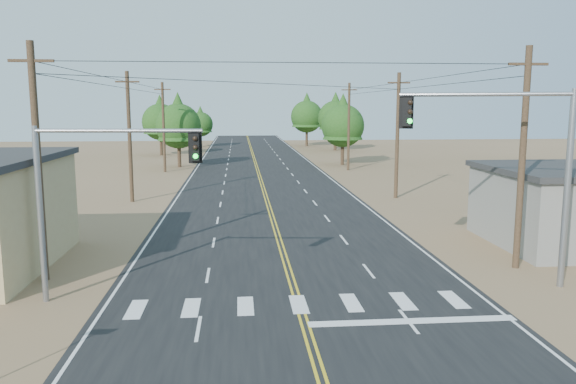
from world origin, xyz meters
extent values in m
cube|color=black|center=(0.00, 30.00, 0.01)|extent=(15.00, 200.00, 0.02)
cylinder|color=#4C3826|center=(-10.50, 12.00, 5.00)|extent=(0.30, 0.30, 10.00)
cube|color=#4C3826|center=(-10.50, 12.00, 9.20)|extent=(1.80, 0.12, 0.12)
cylinder|color=#4C3826|center=(-10.50, 32.00, 5.00)|extent=(0.30, 0.30, 10.00)
cube|color=#4C3826|center=(-10.50, 32.00, 9.20)|extent=(1.80, 0.12, 0.12)
cylinder|color=#4C3826|center=(-10.50, 52.00, 5.00)|extent=(0.30, 0.30, 10.00)
cube|color=#4C3826|center=(-10.50, 52.00, 9.20)|extent=(1.80, 0.12, 0.12)
cylinder|color=#4C3826|center=(10.50, 12.00, 5.00)|extent=(0.30, 0.30, 10.00)
cube|color=#4C3826|center=(10.50, 12.00, 9.20)|extent=(1.80, 0.12, 0.12)
cylinder|color=#4C3826|center=(10.50, 32.00, 5.00)|extent=(0.30, 0.30, 10.00)
cube|color=#4C3826|center=(10.50, 32.00, 9.20)|extent=(1.80, 0.12, 0.12)
cylinder|color=#4C3826|center=(10.50, 52.00, 5.00)|extent=(0.30, 0.30, 10.00)
cube|color=#4C3826|center=(10.50, 52.00, 9.20)|extent=(1.80, 0.12, 0.12)
cylinder|color=gray|center=(-9.58, 9.23, 3.20)|extent=(0.22, 0.22, 6.41)
cylinder|color=gray|center=(-9.58, 9.23, 6.41)|extent=(0.16, 0.16, 0.55)
cylinder|color=gray|center=(-6.53, 8.93, 6.50)|extent=(6.12, 0.74, 0.15)
cube|color=black|center=(-3.76, 8.66, 5.90)|extent=(0.35, 0.30, 1.01)
sphere|color=black|center=(-3.74, 8.49, 6.22)|extent=(0.18, 0.18, 0.18)
sphere|color=black|center=(-3.74, 8.49, 5.90)|extent=(0.18, 0.18, 0.18)
sphere|color=#0CE533|center=(-3.74, 8.49, 5.58)|extent=(0.18, 0.18, 0.18)
cylinder|color=gray|center=(11.00, 9.22, 3.87)|extent=(0.27, 0.27, 7.75)
cylinder|color=gray|center=(11.00, 9.22, 7.75)|extent=(0.20, 0.20, 0.66)
cylinder|color=gray|center=(7.86, 10.47, 7.86)|extent=(6.35, 2.68, 0.18)
cube|color=black|center=(5.02, 11.61, 7.14)|extent=(0.48, 0.45, 1.22)
sphere|color=black|center=(5.10, 11.42, 7.53)|extent=(0.22, 0.22, 0.22)
sphere|color=black|center=(5.10, 11.42, 7.14)|extent=(0.22, 0.22, 0.22)
sphere|color=#0CE533|center=(5.10, 11.42, 6.75)|extent=(0.22, 0.22, 0.22)
cylinder|color=#3F2D1E|center=(-9.40, 57.14, 1.63)|extent=(0.44, 0.44, 3.26)
cone|color=#1F4E16|center=(-9.40, 57.14, 6.16)|extent=(5.07, 5.07, 5.80)
sphere|color=#1F4E16|center=(-9.40, 57.14, 4.98)|extent=(5.44, 5.44, 5.44)
cylinder|color=#3F2D1E|center=(-13.82, 74.10, 1.64)|extent=(0.43, 0.43, 3.28)
cone|color=#1F4E16|center=(-13.82, 74.10, 6.20)|extent=(5.11, 5.11, 5.83)
sphere|color=#1F4E16|center=(-13.82, 74.10, 5.01)|extent=(5.47, 5.47, 5.47)
cylinder|color=#3F2D1E|center=(-9.00, 91.49, 1.34)|extent=(0.39, 0.39, 2.68)
cone|color=#1F4E16|center=(-9.00, 91.49, 5.06)|extent=(4.17, 4.17, 4.76)
sphere|color=#1F4E16|center=(-9.00, 91.49, 4.09)|extent=(4.46, 4.46, 4.46)
cylinder|color=#3F2D1E|center=(10.89, 57.81, 1.61)|extent=(0.43, 0.43, 3.23)
cone|color=#1F4E16|center=(10.89, 57.81, 6.10)|extent=(5.02, 5.02, 5.74)
sphere|color=#1F4E16|center=(10.89, 57.81, 4.93)|extent=(5.38, 5.38, 5.38)
cylinder|color=#3F2D1E|center=(14.00, 81.18, 1.75)|extent=(0.49, 0.49, 3.51)
cone|color=#1F4E16|center=(14.00, 81.18, 6.63)|extent=(5.46, 5.46, 6.24)
sphere|color=#1F4E16|center=(14.00, 81.18, 5.36)|extent=(5.85, 5.85, 5.85)
cylinder|color=#3F2D1E|center=(10.51, 92.02, 1.78)|extent=(0.47, 0.47, 3.56)
cone|color=#1F4E16|center=(10.51, 92.02, 6.72)|extent=(5.53, 5.53, 6.32)
sphere|color=#1F4E16|center=(10.51, 92.02, 5.43)|extent=(5.93, 5.93, 5.93)
camera|label=1|loc=(-2.18, -12.04, 7.39)|focal=35.00mm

